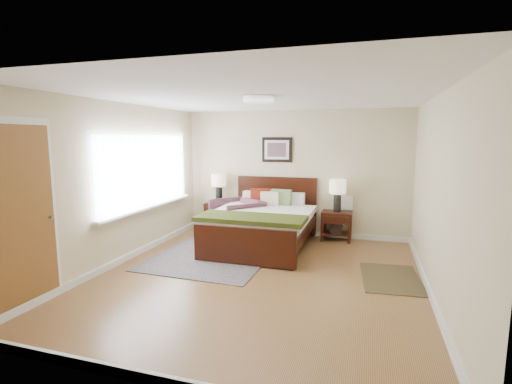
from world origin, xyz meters
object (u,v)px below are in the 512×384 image
(nightstand_left, at_px, (219,209))
(rug_persian, at_px, (219,252))
(nightstand_right, at_px, (337,223))
(lamp_right, at_px, (338,190))
(lamp_left, at_px, (219,183))
(armchair, at_px, (237,219))
(bed, at_px, (263,218))

(nightstand_left, xyz_separation_m, rug_persian, (0.56, -1.34, -0.48))
(nightstand_right, height_order, lamp_right, lamp_right)
(nightstand_left, xyz_separation_m, lamp_left, (0.00, 0.02, 0.54))
(lamp_left, relative_size, armchair, 0.71)
(rug_persian, bearing_deg, lamp_right, 37.52)
(nightstand_right, relative_size, lamp_right, 0.92)
(nightstand_right, relative_size, lamp_left, 0.92)
(nightstand_left, relative_size, rug_persian, 0.23)
(nightstand_left, height_order, rug_persian, nightstand_left)
(nightstand_right, xyz_separation_m, armchair, (-1.87, -0.45, 0.05))
(nightstand_left, height_order, nightstand_right, nightstand_left)
(lamp_right, bearing_deg, lamp_left, 180.00)
(bed, distance_m, armchair, 0.74)
(nightstand_left, height_order, lamp_right, lamp_right)
(nightstand_right, distance_m, lamp_left, 2.52)
(bed, distance_m, nightstand_left, 1.44)
(armchair, bearing_deg, lamp_left, -177.69)
(lamp_left, height_order, lamp_right, lamp_left)
(armchair, height_order, rug_persian, armchair)
(lamp_left, xyz_separation_m, rug_persian, (0.56, -1.37, -1.03))
(lamp_right, bearing_deg, nightstand_right, -90.00)
(nightstand_right, distance_m, armchair, 1.92)
(nightstand_right, xyz_separation_m, lamp_left, (-2.43, 0.01, 0.69))
(nightstand_left, relative_size, lamp_right, 1.00)
(nightstand_right, relative_size, rug_persian, 0.22)
(nightstand_right, height_order, lamp_left, lamp_left)
(nightstand_right, distance_m, lamp_right, 0.63)
(bed, relative_size, nightstand_left, 3.50)
(nightstand_left, bearing_deg, rug_persian, -67.35)
(lamp_right, bearing_deg, bed, -146.40)
(bed, distance_m, rug_persian, 0.98)
(nightstand_right, bearing_deg, armchair, -166.60)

